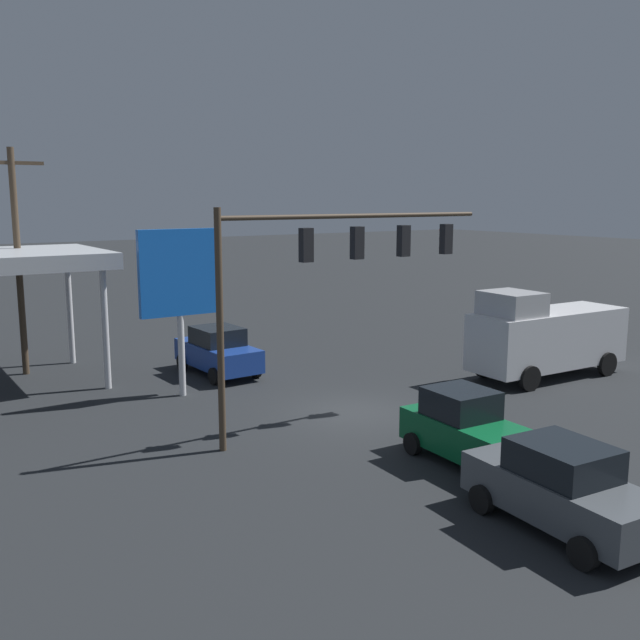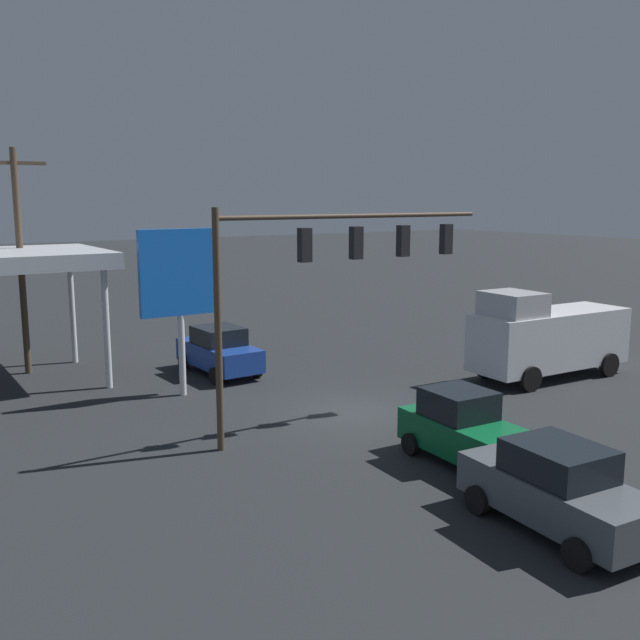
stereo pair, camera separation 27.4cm
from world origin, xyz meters
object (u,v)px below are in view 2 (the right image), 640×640
at_px(hatchback_crossing, 463,428).
at_px(sedan_far, 557,488).
at_px(traffic_signal_assembly, 335,260).
at_px(sedan_waiting, 219,351).
at_px(delivery_truck, 546,336).
at_px(price_sign, 179,278).
at_px(utility_pole, 20,256).

distance_m(hatchback_crossing, sedan_far, 4.20).
bearing_deg(hatchback_crossing, traffic_signal_assembly, -162.21).
bearing_deg(sedan_waiting, delivery_truck, 51.56).
distance_m(sedan_far, delivery_truck, 13.74).
distance_m(sedan_waiting, delivery_truck, 13.09).
bearing_deg(price_sign, delivery_truck, 157.15).
xyz_separation_m(hatchback_crossing, sedan_far, (1.18, 4.03, 0.00)).
xyz_separation_m(traffic_signal_assembly, price_sign, (2.61, -5.95, -0.96)).
relative_size(traffic_signal_assembly, hatchback_crossing, 2.48).
bearing_deg(sedan_far, traffic_signal_assembly, -175.71).
bearing_deg(price_sign, hatchback_crossing, 110.11).
bearing_deg(hatchback_crossing, sedan_waiting, -171.31).
xyz_separation_m(traffic_signal_assembly, utility_pole, (6.67, -12.47, -0.45)).
bearing_deg(sedan_far, utility_pole, -158.15).
relative_size(price_sign, delivery_truck, 0.87).
height_order(price_sign, hatchback_crossing, price_sign).
bearing_deg(sedan_far, price_sign, -165.54).
bearing_deg(delivery_truck, traffic_signal_assembly, 4.86).
height_order(price_sign, sedan_far, price_sign).
bearing_deg(sedan_waiting, hatchback_crossing, 3.73).
relative_size(sedan_far, delivery_truck, 0.66).
height_order(traffic_signal_assembly, sedan_waiting, traffic_signal_assembly).
relative_size(price_sign, hatchback_crossing, 1.55).
xyz_separation_m(price_sign, sedan_waiting, (-2.48, -2.22, -3.33)).
bearing_deg(sedan_waiting, sedan_far, -1.78).
bearing_deg(price_sign, sedan_waiting, -138.19).
height_order(utility_pole, hatchback_crossing, utility_pole).
height_order(sedan_waiting, delivery_truck, delivery_truck).
xyz_separation_m(price_sign, delivery_truck, (-13.03, 5.49, -2.59)).
bearing_deg(delivery_truck, utility_pole, -32.76).
bearing_deg(traffic_signal_assembly, price_sign, -66.35).
relative_size(sedan_waiting, delivery_truck, 0.65).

